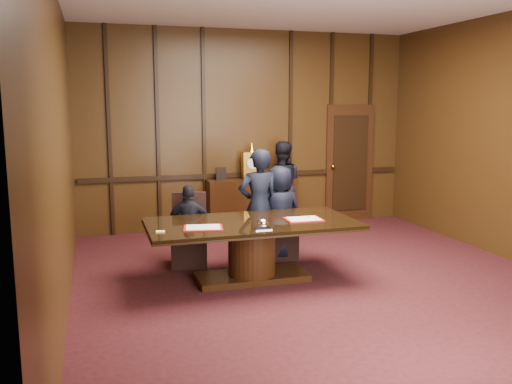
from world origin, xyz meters
TOP-DOWN VIEW (x-y plane):
  - room at (0.07, 0.14)m, footprint 7.00×7.04m
  - sideboard at (0.00, 3.26)m, footprint 1.60×0.45m
  - conference_table at (-0.80, 0.51)m, footprint 2.62×1.32m
  - folder_left at (-1.46, 0.31)m, footprint 0.51×0.41m
  - folder_right at (-0.15, 0.41)m, footprint 0.47×0.34m
  - inkstand at (-0.80, 0.06)m, footprint 0.20×0.14m
  - notepad at (-1.97, 0.25)m, footprint 0.11×0.09m
  - chair_left at (-1.45, 1.38)m, footprint 0.56×0.56m
  - chair_right at (-0.15, 1.38)m, footprint 0.51×0.51m
  - signatory_left at (-1.45, 1.31)m, footprint 0.71×0.41m
  - signatory_right at (-0.15, 1.31)m, footprint 0.68×0.47m
  - witness_left at (-0.49, 1.23)m, footprint 0.59×0.39m
  - witness_right at (0.50, 3.10)m, footprint 0.90×0.79m

SIDE VIEW (x-z plane):
  - chair_left at x=-1.45m, z-range -0.20..0.79m
  - chair_right at x=-0.15m, z-range -0.20..0.79m
  - sideboard at x=0.00m, z-range -0.28..1.26m
  - conference_table at x=-0.80m, z-range 0.13..0.89m
  - signatory_left at x=-1.45m, z-range 0.00..1.14m
  - signatory_right at x=-0.15m, z-range 0.00..1.35m
  - notepad at x=-1.97m, z-range 0.76..0.77m
  - folder_left at x=-1.46m, z-range 0.76..0.78m
  - folder_right at x=-0.15m, z-range 0.76..0.78m
  - witness_right at x=0.50m, z-range 0.00..1.57m
  - witness_left at x=-0.49m, z-range 0.00..1.61m
  - inkstand at x=-0.80m, z-range 0.76..0.87m
  - room at x=0.07m, z-range -0.03..3.47m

